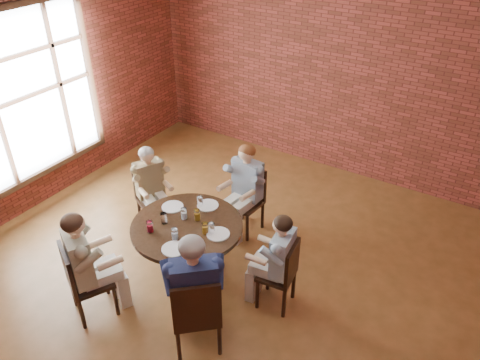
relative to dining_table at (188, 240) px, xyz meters
The scene contains 27 objects.
floor 0.72m from the dining_table, 23.79° to the right, with size 7.00×7.00×0.00m, color #955B2E.
wall_back 3.53m from the dining_table, 82.37° to the left, with size 7.00×7.00×0.00m, color maroon.
window 2.96m from the dining_table, behind, with size 0.10×2.16×2.36m.
dining_table is the anchor object (origin of this frame).
chair_a 1.18m from the dining_table, ahead, with size 0.42×0.42×0.88m.
diner_a 1.11m from the dining_table, ahead, with size 0.46×0.57×1.22m, color #36678D, non-canonical shape.
chair_b 1.18m from the dining_table, 84.47° to the left, with size 0.44×0.44×0.92m.
diner_b 1.11m from the dining_table, 84.47° to the left, with size 0.50×0.62×1.29m, color gray, non-canonical shape.
chair_c 1.16m from the dining_table, 153.30° to the left, with size 0.50×0.50×0.88m.
diner_c 1.09m from the dining_table, 153.30° to the left, with size 0.46×0.57×1.22m, color brown, non-canonical shape.
chair_d 1.23m from the dining_table, 117.68° to the right, with size 0.58×0.58×0.94m.
diner_d 1.16m from the dining_table, 117.68° to the right, with size 0.53×0.65×1.33m, color beige, non-canonical shape.
chair_e 1.10m from the dining_table, 48.14° to the right, with size 0.66×0.66×0.98m.
diner_e 1.02m from the dining_table, 48.14° to the right, with size 0.58×0.71×1.41m, color #1A234A, non-canonical shape.
plate_a 0.47m from the dining_table, ahead, with size 0.26×0.26×0.01m, color white.
plate_b 0.49m from the dining_table, 91.27° to the left, with size 0.26×0.26×0.01m, color white.
plate_c 0.46m from the dining_table, 153.01° to the left, with size 0.26×0.26×0.01m, color white.
plate_d 0.49m from the dining_table, 70.87° to the right, with size 0.26×0.26×0.01m, color white.
glass_a 0.44m from the dining_table, ahead, with size 0.07×0.07×0.14m, color white.
glass_b 0.33m from the dining_table, 71.59° to the left, with size 0.07×0.07×0.14m, color white.
glass_c 0.48m from the dining_table, 102.18° to the left, with size 0.07×0.07×0.14m, color white.
glass_d 0.32m from the dining_table, 140.34° to the left, with size 0.07×0.07×0.14m, color white.
glass_e 0.39m from the dining_table, 154.45° to the right, with size 0.07×0.07×0.14m, color white.
glass_f 0.50m from the dining_table, 130.81° to the right, with size 0.07×0.07×0.14m, color white.
glass_g 0.40m from the dining_table, 79.40° to the right, with size 0.07×0.07×0.14m, color white.
glass_h 0.40m from the dining_table, ahead, with size 0.07×0.07×0.14m, color white.
smartphone 0.55m from the dining_table, 53.37° to the right, with size 0.08×0.15×0.01m, color black.
Camera 1 is at (2.31, -3.05, 4.05)m, focal length 35.00 mm.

